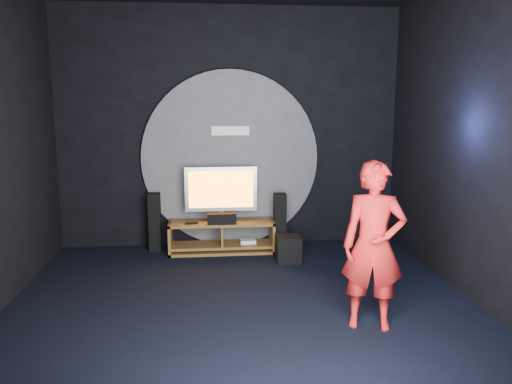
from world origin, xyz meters
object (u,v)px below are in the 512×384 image
tv (221,191)px  subwoofer (288,249)px  media_console (222,239)px  tower_speaker_left (155,222)px  player (374,246)px  tower_speaker_right (280,222)px

tv → subwoofer: 1.28m
subwoofer → media_console: bearing=148.1°
tower_speaker_left → tv: bearing=-6.6°
tv → subwoofer: tv is taller
player → media_console: bearing=133.6°
media_console → player: 2.97m
media_console → tower_speaker_right: (0.83, -0.03, 0.23)m
tv → tower_speaker_left: 1.07m
media_console → tower_speaker_left: 1.01m
tower_speaker_left → player: player is taller
tower_speaker_right → media_console: bearing=178.0°
tv → tower_speaker_left: bearing=173.4°
subwoofer → player: size_ratio=0.22×
media_console → subwoofer: size_ratio=4.23×
tv → tower_speaker_left: size_ratio=1.22×
media_console → tv: size_ratio=1.46×
tower_speaker_right → subwoofer: (0.04, -0.51, -0.24)m
media_console → tv: bearing=95.7°
media_console → tv: tv is taller
tv → media_console: bearing=-84.3°
subwoofer → tower_speaker_left: bearing=158.6°
subwoofer → player: 2.18m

